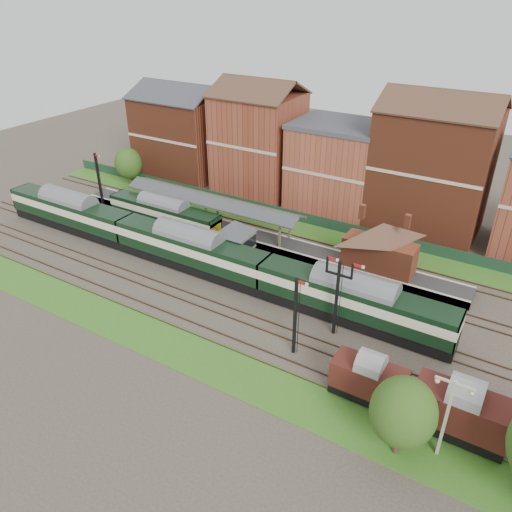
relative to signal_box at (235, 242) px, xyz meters
The scene contains 20 objects.
ground 5.45m from the signal_box, 47.29° to the right, with size 160.00×160.00×0.00m, color #473D33.
grass_back 13.47m from the signal_box, 76.76° to the left, with size 90.00×4.50×0.06m, color #2D6619.
grass_front 15.86m from the signal_box, 78.87° to the right, with size 90.00×5.00×0.06m, color #2D6619.
fence 15.25m from the signal_box, 78.50° to the left, with size 90.00×0.12×1.50m, color #193823.
platform 7.31m from the signal_box, 107.10° to the left, with size 55.00×3.40×1.00m, color #2D2D2D.
signal_box is the anchor object (origin of this frame).
brick_hut 8.25m from the signal_box, ahead, with size 3.20×2.64×2.94m.
station_building 16.37m from the signal_box, 23.43° to the left, with size 8.10×8.10×5.90m.
canopy 10.40m from the signal_box, 140.91° to the left, with size 26.00×3.89×4.08m.
semaphore_bracket 16.16m from the signal_box, 20.92° to the right, with size 3.60×0.25×8.18m.
semaphore_platform_end 27.41m from the signal_box, behind, with size 1.23×0.25×8.00m.
semaphore_siding 16.60m from the signal_box, 38.20° to the right, with size 1.23×0.25×8.00m.
yard_lamp 30.78m from the signal_box, 28.65° to the right, with size 2.60×0.22×7.00m.
town_backdrop 22.26m from the signal_box, 82.60° to the left, with size 69.00×10.00×16.00m.
dmu_train 5.30m from the signal_box, 142.00° to the right, with size 59.88×3.14×4.60m.
platform_railcar 13.93m from the signal_box, 166.48° to the left, with size 17.02×2.68×3.92m.
goods_van_a 24.08m from the signal_box, 30.61° to the right, with size 5.92×2.57×3.59m.
goods_van_b 30.32m from the signal_box, 23.84° to the right, with size 6.83×2.96×4.14m.
tree_far 29.30m from the signal_box, 33.61° to the right, with size 4.61×4.61×6.72m.
tree_back 31.38m from the signal_box, 156.26° to the left, with size 4.34×4.34×6.35m.
Camera 1 is at (25.39, -39.07, 30.21)m, focal length 35.00 mm.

